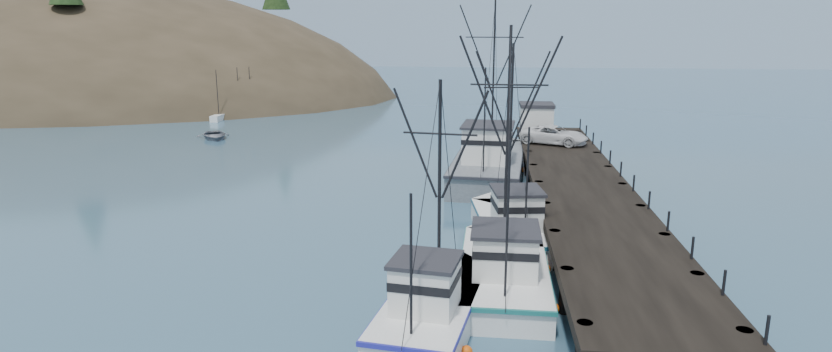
{
  "coord_description": "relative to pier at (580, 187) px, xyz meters",
  "views": [
    {
      "loc": [
        7.82,
        -24.75,
        11.97
      ],
      "look_at": [
        3.66,
        14.55,
        2.5
      ],
      "focal_mm": 28.0,
      "sensor_mm": 36.0,
      "label": 1
    }
  ],
  "objects": [
    {
      "name": "ground",
      "position": [
        -14.0,
        -16.0,
        -1.69
      ],
      "size": [
        400.0,
        400.0,
        0.0
      ],
      "primitive_type": "plane",
      "color": "#325670",
      "rests_on": "ground"
    },
    {
      "name": "pier",
      "position": [
        0.0,
        0.0,
        0.0
      ],
      "size": [
        6.0,
        44.0,
        2.0
      ],
      "color": "black",
      "rests_on": "ground"
    },
    {
      "name": "headland",
      "position": [
        -88.95,
        62.61,
        -6.24
      ],
      "size": [
        134.8,
        78.0,
        51.0
      ],
      "color": "#382D1E",
      "rests_on": "ground"
    },
    {
      "name": "distant_ridge",
      "position": [
        -4.0,
        154.0,
        -1.69
      ],
      "size": [
        360.0,
        40.0,
        26.0
      ],
      "primitive_type": "cube",
      "color": "#9EB2C6",
      "rests_on": "ground"
    },
    {
      "name": "distant_ridge_far",
      "position": [
        -54.0,
        169.0,
        -1.69
      ],
      "size": [
        180.0,
        25.0,
        18.0
      ],
      "primitive_type": "cube",
      "color": "silver",
      "rests_on": "ground"
    },
    {
      "name": "moored_sailboats",
      "position": [
        -48.02,
        39.5,
        -1.36
      ],
      "size": [
        22.97,
        15.43,
        6.35
      ],
      "color": "white",
      "rests_on": "ground"
    },
    {
      "name": "trawler_near",
      "position": [
        -5.11,
        -12.18,
        -0.87
      ],
      "size": [
        4.13,
        12.07,
        12.15
      ],
      "color": "white",
      "rests_on": "ground"
    },
    {
      "name": "trawler_mid",
      "position": [
        -8.03,
        -16.51,
        -0.87
      ],
      "size": [
        4.59,
        10.12,
        10.13
      ],
      "color": "white",
      "rests_on": "ground"
    },
    {
      "name": "trawler_far",
      "position": [
        -4.55,
        -5.67,
        -0.87
      ],
      "size": [
        4.79,
        10.92,
        11.16
      ],
      "color": "white",
      "rests_on": "ground"
    },
    {
      "name": "work_vessel",
      "position": [
        -5.67,
        9.06,
        -0.46
      ],
      "size": [
        6.22,
        17.11,
        14.06
      ],
      "color": "slate",
      "rests_on": "ground"
    },
    {
      "name": "pier_shed",
      "position": [
        -1.5,
        18.0,
        1.73
      ],
      "size": [
        3.0,
        3.2,
        2.8
      ],
      "color": "silver",
      "rests_on": "pier"
    },
    {
      "name": "pickup_truck",
      "position": [
        -0.37,
        13.2,
        1.07
      ],
      "size": [
        6.05,
        4.4,
        1.53
      ],
      "primitive_type": "imported",
      "rotation": [
        0.0,
        0.0,
        1.19
      ],
      "color": "silver",
      "rests_on": "pier"
    },
    {
      "name": "motorboat",
      "position": [
        -34.2,
        23.46,
        -1.69
      ],
      "size": [
        5.28,
        5.85,
        0.99
      ],
      "primitive_type": "imported",
      "rotation": [
        0.0,
        0.0,
        0.49
      ],
      "color": "slate",
      "rests_on": "ground"
    }
  ]
}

